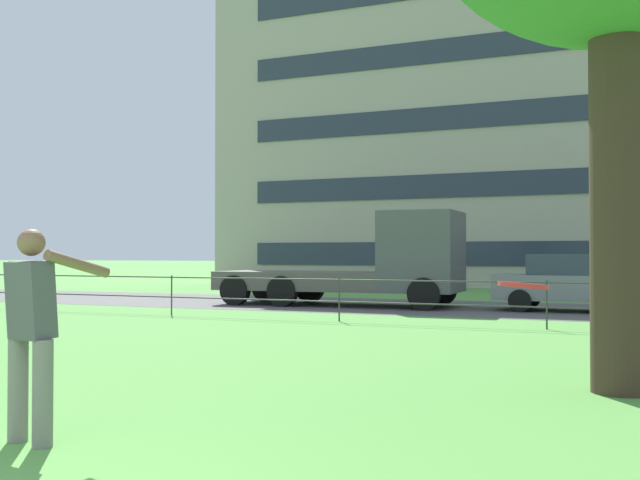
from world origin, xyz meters
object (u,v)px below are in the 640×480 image
Objects in this scene: car_grey_far_left at (571,282)px; apartment_building_background at (548,104)px; flatbed_truck_center at (373,265)px; frisbee at (523,285)px; person_thrower at (32,328)px.

apartment_building_background reaches higher than car_grey_far_left.
flatbed_truck_center reaches higher than car_grey_far_left.
person_thrower is at bearing 172.46° from frisbee.
person_thrower is 16.67m from car_grey_far_left.
apartment_building_background is at bearing 82.80° from flatbed_truck_center.
flatbed_truck_center is 1.83× the size of car_grey_far_left.
apartment_building_background is (-2.92, 20.26, 8.78)m from car_grey_far_left.
car_grey_far_left is (5.51, 0.26, -0.44)m from flatbed_truck_center.
flatbed_truck_center is 5.54m from car_grey_far_left.
apartment_building_background is at bearing 90.36° from person_thrower.
flatbed_truck_center is at bearing 99.90° from person_thrower.
flatbed_truck_center is at bearing -97.20° from apartment_building_background.
apartment_building_background is at bearing 98.20° from car_grey_far_left.
apartment_building_background reaches higher than person_thrower.
frisbee is 38.36m from apartment_building_background.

